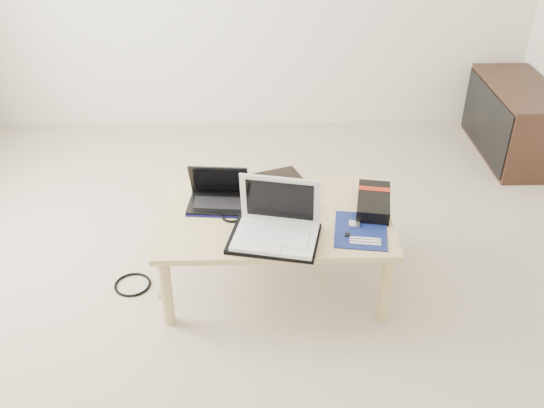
{
  "coord_description": "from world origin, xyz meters",
  "views": [
    {
      "loc": [
        0.02,
        -2.32,
        1.99
      ],
      "look_at": [
        0.08,
        0.1,
        0.46
      ],
      "focal_mm": 40.0,
      "sensor_mm": 36.0,
      "label": 1
    }
  ],
  "objects_px": {
    "media_cabinet": "(514,121)",
    "white_laptop": "(277,225)",
    "coffee_table": "(275,223)",
    "netbook": "(218,196)",
    "gpu_box": "(373,202)"
  },
  "relations": [
    {
      "from": "coffee_table",
      "to": "white_laptop",
      "type": "xyz_separation_m",
      "value": [
        0.0,
        -0.2,
        0.12
      ]
    },
    {
      "from": "gpu_box",
      "to": "media_cabinet",
      "type": "bearing_deg",
      "value": 47.41
    },
    {
      "from": "coffee_table",
      "to": "netbook",
      "type": "xyz_separation_m",
      "value": [
        -0.27,
        0.1,
        0.09
      ]
    },
    {
      "from": "white_laptop",
      "to": "gpu_box",
      "type": "distance_m",
      "value": 0.54
    },
    {
      "from": "netbook",
      "to": "gpu_box",
      "type": "relative_size",
      "value": 0.92
    },
    {
      "from": "coffee_table",
      "to": "netbook",
      "type": "distance_m",
      "value": 0.3
    },
    {
      "from": "media_cabinet",
      "to": "white_laptop",
      "type": "distance_m",
      "value": 2.29
    },
    {
      "from": "media_cabinet",
      "to": "white_laptop",
      "type": "bearing_deg",
      "value": -137.26
    },
    {
      "from": "white_laptop",
      "to": "media_cabinet",
      "type": "bearing_deg",
      "value": 42.74
    },
    {
      "from": "white_laptop",
      "to": "gpu_box",
      "type": "bearing_deg",
      "value": 27.08
    },
    {
      "from": "netbook",
      "to": "gpu_box",
      "type": "bearing_deg",
      "value": -3.93
    },
    {
      "from": "coffee_table",
      "to": "media_cabinet",
      "type": "xyz_separation_m",
      "value": [
        1.68,
        1.35,
        -0.1
      ]
    },
    {
      "from": "netbook",
      "to": "white_laptop",
      "type": "xyz_separation_m",
      "value": [
        0.28,
        -0.3,
        0.03
      ]
    },
    {
      "from": "media_cabinet",
      "to": "gpu_box",
      "type": "xyz_separation_m",
      "value": [
        -1.2,
        -1.31,
        0.18
      ]
    },
    {
      "from": "white_laptop",
      "to": "coffee_table",
      "type": "bearing_deg",
      "value": 91.11
    }
  ]
}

